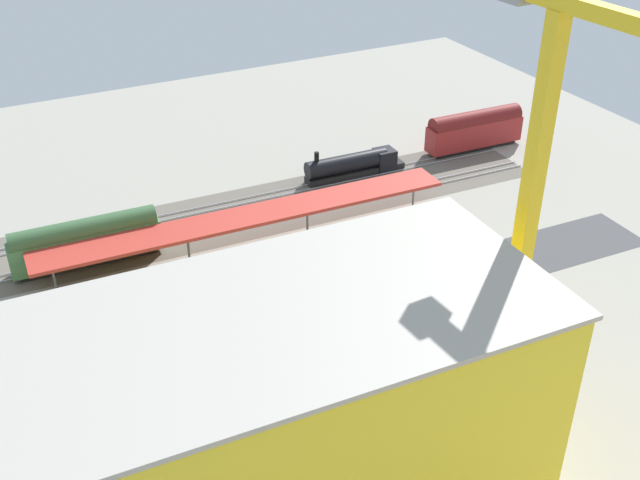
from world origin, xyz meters
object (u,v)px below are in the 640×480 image
(passenger_coach, at_px, (475,129))
(parked_car_2, at_px, (325,285))
(street_tree_1, at_px, (83,370))
(traffic_light, at_px, (256,326))
(locomotive, at_px, (355,165))
(tower_crane, at_px, (545,197))
(street_tree_2, at_px, (68,387))
(street_tree_4, at_px, (271,325))
(box_truck_0, at_px, (364,348))
(parked_car_1, at_px, (377,271))
(street_tree_3, at_px, (198,351))
(parked_car_3, at_px, (269,302))
(freight_coach_far, at_px, (86,240))
(construction_building, at_px, (284,422))
(street_tree_0, at_px, (202,335))
(parked_car_0, at_px, (423,259))
(platform_canopy_near, at_px, (249,217))

(passenger_coach, bearing_deg, parked_car_2, 32.11)
(street_tree_1, bearing_deg, traffic_light, 179.26)
(locomotive, distance_m, tower_crane, 55.02)
(tower_crane, bearing_deg, street_tree_2, -22.51)
(locomotive, bearing_deg, street_tree_4, 50.01)
(box_truck_0, xyz_separation_m, street_tree_1, (26.67, -5.18, 3.51))
(parked_car_1, height_order, street_tree_3, street_tree_3)
(parked_car_3, height_order, street_tree_4, street_tree_4)
(street_tree_4, bearing_deg, parked_car_3, -111.67)
(parked_car_3, relative_size, box_truck_0, 0.46)
(freight_coach_far, relative_size, traffic_light, 2.67)
(freight_coach_far, xyz_separation_m, tower_crane, (-30.27, 43.49, 19.19))
(construction_building, xyz_separation_m, box_truck_0, (-14.98, -13.49, -8.13))
(freight_coach_far, bearing_deg, street_tree_2, 75.12)
(freight_coach_far, distance_m, tower_crane, 56.36)
(box_truck_0, bearing_deg, freight_coach_far, -56.57)
(construction_building, bearing_deg, locomotive, -122.35)
(street_tree_3, bearing_deg, street_tree_4, 178.61)
(street_tree_1, relative_size, street_tree_4, 1.12)
(passenger_coach, distance_m, parked_car_3, 53.14)
(parked_car_3, bearing_deg, traffic_light, 58.63)
(locomotive, height_order, parked_car_1, locomotive)
(tower_crane, relative_size, street_tree_3, 5.94)
(locomotive, height_order, street_tree_3, street_tree_3)
(parked_car_2, height_order, construction_building, construction_building)
(traffic_light, bearing_deg, street_tree_0, -2.47)
(box_truck_0, bearing_deg, street_tree_2, -7.59)
(parked_car_0, bearing_deg, construction_building, 40.48)
(platform_canopy_near, height_order, street_tree_4, street_tree_4)
(parked_car_1, distance_m, street_tree_3, 27.21)
(parked_car_1, xyz_separation_m, box_truck_0, (9.19, 12.90, 0.93))
(platform_canopy_near, relative_size, street_tree_1, 6.65)
(passenger_coach, height_order, street_tree_0, street_tree_0)
(freight_coach_far, xyz_separation_m, box_truck_0, (-20.89, 31.65, -1.53))
(locomotive, height_order, street_tree_1, street_tree_1)
(traffic_light, bearing_deg, tower_crane, 138.67)
(street_tree_0, height_order, street_tree_2, street_tree_0)
(construction_building, bearing_deg, traffic_light, -103.85)
(parked_car_2, relative_size, street_tree_3, 0.68)
(street_tree_1, bearing_deg, parked_car_1, -167.85)
(street_tree_1, bearing_deg, street_tree_4, 175.18)
(parked_car_0, bearing_deg, traffic_light, 16.91)
(street_tree_1, distance_m, street_tree_4, 18.17)
(street_tree_3, bearing_deg, street_tree_1, -7.30)
(parked_car_1, xyz_separation_m, parked_car_3, (14.07, -0.03, -0.02))
(street_tree_2, bearing_deg, platform_canopy_near, -139.30)
(street_tree_1, bearing_deg, street_tree_3, 172.70)
(tower_crane, relative_size, street_tree_1, 4.77)
(construction_building, relative_size, traffic_light, 5.79)
(parked_car_3, distance_m, street_tree_1, 23.56)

